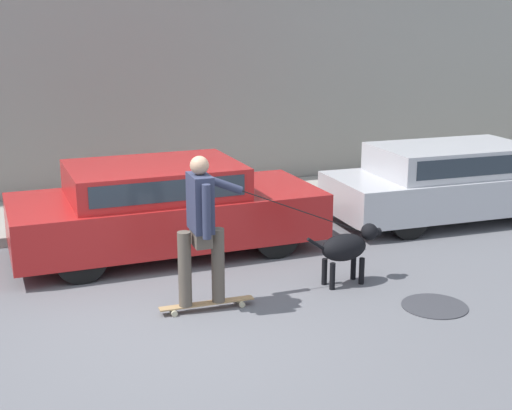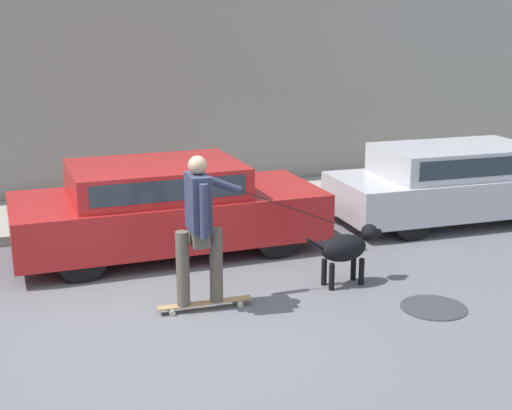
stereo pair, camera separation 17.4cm
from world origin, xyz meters
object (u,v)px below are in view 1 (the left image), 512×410
(parked_car_1, at_px, (164,208))
(dog, at_px, (347,247))
(parked_car_2, at_px, (456,182))
(skateboarder, at_px, (202,224))

(parked_car_1, distance_m, dog, 2.75)
(parked_car_1, relative_size, parked_car_2, 0.99)
(parked_car_1, bearing_deg, skateboarder, -93.34)
(parked_car_2, relative_size, skateboarder, 1.58)
(parked_car_1, xyz_separation_m, parked_car_2, (4.91, 0.00, -0.02))
(parked_car_1, xyz_separation_m, skateboarder, (-0.09, -2.22, 0.38))
(skateboarder, bearing_deg, parked_car_2, 25.17)
(parked_car_1, bearing_deg, dog, -49.12)
(parked_car_1, relative_size, dog, 4.09)
(parked_car_1, bearing_deg, parked_car_2, -1.05)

